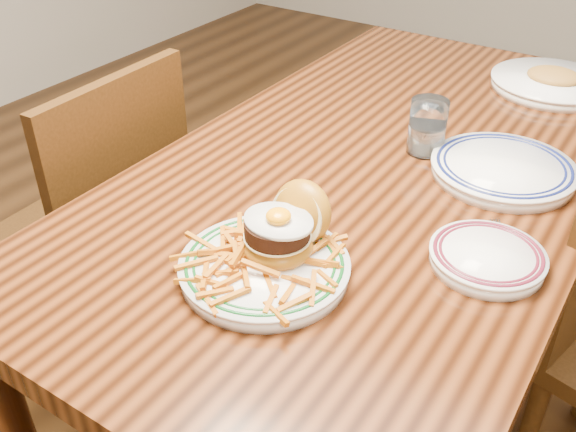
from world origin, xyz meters
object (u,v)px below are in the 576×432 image
Objects in this scene: table at (382,195)px; side_plate at (487,257)px; chair_left at (99,228)px; main_plate at (271,253)px.

side_plate is (0.29, -0.23, 0.10)m from table.
chair_left is at bearing -159.47° from side_plate.
side_plate reaches higher than table.
side_plate is at bearing 0.06° from chair_left.
main_plate is 0.35m from side_plate.
main_plate is (0.65, -0.18, 0.30)m from chair_left.
main_plate is at bearing -88.85° from table.
chair_left is at bearing 169.21° from main_plate.
chair_left reaches higher than side_plate.
table is 8.07× the size of side_plate.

